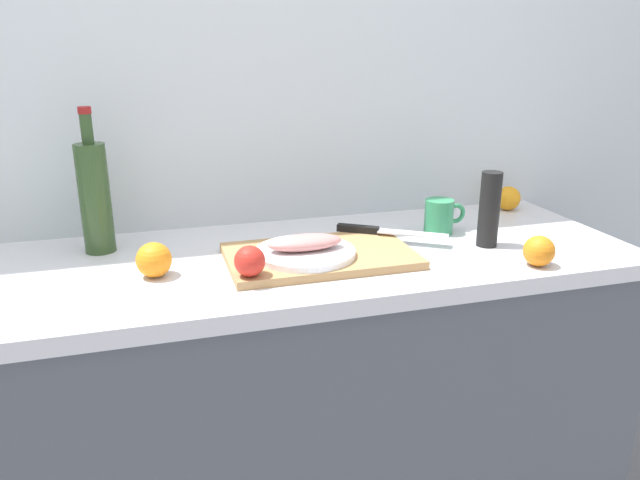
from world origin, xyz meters
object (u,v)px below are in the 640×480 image
cutting_board (320,256)px  coffee_mug_0 (440,216)px  white_plate (305,253)px  wine_bottle (95,196)px  orange_0 (508,198)px  chef_knife (378,231)px  pepper_mill (489,209)px  fish_fillet (305,242)px

cutting_board → coffee_mug_0: bearing=16.9°
white_plate → wine_bottle: (-0.47, 0.23, 0.11)m
coffee_mug_0 → orange_0: bearing=26.1°
coffee_mug_0 → orange_0: size_ratio=1.60×
chef_knife → wine_bottle: size_ratio=0.73×
white_plate → orange_0: (0.73, 0.28, 0.01)m
wine_bottle → orange_0: wine_bottle is taller
orange_0 → cutting_board: bearing=-158.7°
cutting_board → white_plate: bearing=-158.9°
coffee_mug_0 → pepper_mill: pepper_mill is taller
wine_bottle → orange_0: bearing=2.5°
chef_knife → coffee_mug_0: coffee_mug_0 is taller
chef_knife → cutting_board: bearing=-120.2°
cutting_board → fish_fillet: (-0.04, -0.02, 0.04)m
chef_knife → coffee_mug_0: size_ratio=2.21×
wine_bottle → orange_0: size_ratio=4.82×
wine_bottle → orange_0: 1.20m
fish_fillet → wine_bottle: 0.53m
cutting_board → fish_fillet: fish_fillet is taller
wine_bottle → coffee_mug_0: (0.88, -0.10, -0.10)m
cutting_board → orange_0: size_ratio=6.02×
wine_bottle → white_plate: bearing=-26.4°
fish_fillet → chef_knife: (0.23, 0.11, -0.02)m
chef_knife → coffee_mug_0: bearing=39.0°
white_plate → wine_bottle: size_ratio=0.67×
pepper_mill → wine_bottle: bearing=166.1°
coffee_mug_0 → pepper_mill: bearing=-63.1°
fish_fillet → wine_bottle: size_ratio=0.50×
cutting_board → fish_fillet: 0.06m
white_plate → fish_fillet: 0.03m
cutting_board → wine_bottle: wine_bottle is taller
chef_knife → pepper_mill: bearing=9.3°
fish_fillet → orange_0: orange_0 is taller
cutting_board → chef_knife: bearing=26.8°
fish_fillet → pepper_mill: (0.48, -0.00, 0.04)m
white_plate → pepper_mill: pepper_mill is taller
cutting_board → pepper_mill: (0.44, -0.02, 0.09)m
orange_0 → coffee_mug_0: bearing=-153.9°
cutting_board → pepper_mill: bearing=-2.4°
chef_knife → pepper_mill: size_ratio=1.35×
orange_0 → chef_knife: bearing=-160.9°
pepper_mill → orange_0: bearing=49.3°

